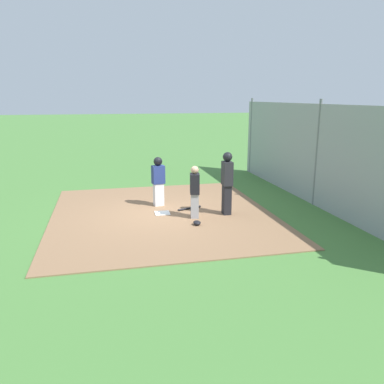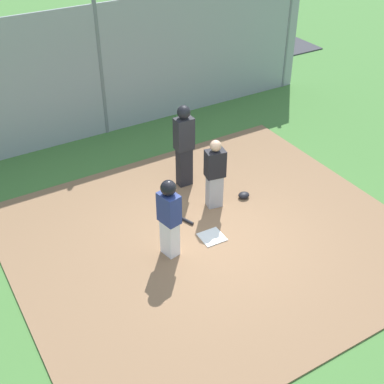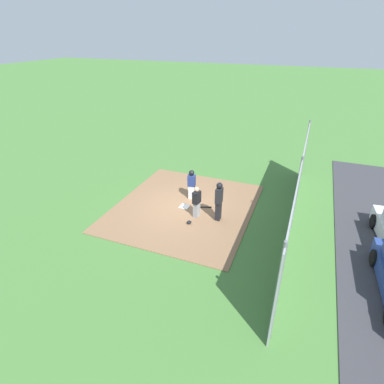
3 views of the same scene
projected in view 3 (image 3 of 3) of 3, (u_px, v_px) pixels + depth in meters
ground_plane at (185, 207)px, 14.81m from camera, size 140.00×140.00×0.00m
dirt_infield at (184, 207)px, 14.80m from camera, size 7.20×6.40×0.03m
home_plate at (184, 206)px, 14.79m from camera, size 0.46×0.46×0.02m
catcher at (197, 202)px, 13.67m from camera, size 0.42×0.33×1.50m
umpire at (219, 200)px, 13.34m from camera, size 0.38×0.27×1.84m
runner at (192, 183)px, 15.10m from camera, size 0.33×0.42×1.56m
baseball_bat at (203, 207)px, 14.70m from camera, size 0.33×0.78×0.06m
catcher_mask at (189, 222)px, 13.48m from camera, size 0.24×0.20×0.12m
backstop_fence at (296, 196)px, 12.44m from camera, size 12.00×0.10×3.35m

